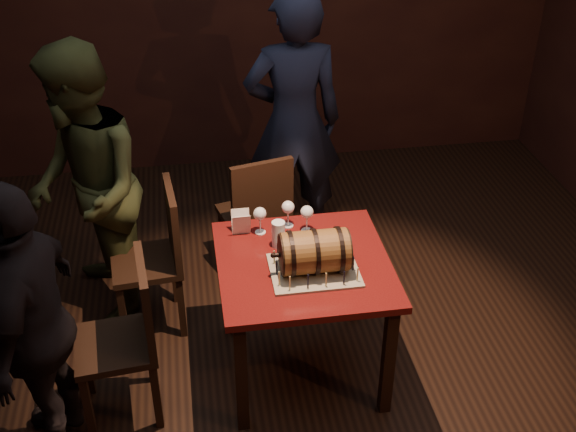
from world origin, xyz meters
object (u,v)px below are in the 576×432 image
Objects in this scene: wine_glass_mid at (288,208)px; chair_left_rear at (158,251)px; wine_glass_left at (260,215)px; chair_back at (257,212)px; wine_glass_right at (307,213)px; pub_table at (303,278)px; chair_left_front at (129,332)px; person_left_rear at (86,191)px; person_left_front at (35,325)px; pint_of_ale at (278,235)px; person_back at (294,123)px; barrel_cake at (314,252)px.

chair_left_rear is at bearing 165.17° from wine_glass_mid.
chair_back is (0.05, 0.58, -0.35)m from wine_glass_left.
chair_left_rear is at bearing 162.59° from wine_glass_right.
chair_left_front is (-0.92, -0.15, -0.12)m from pub_table.
person_left_rear reaches higher than wine_glass_mid.
wine_glass_right is at bearing 123.94° from person_left_front.
pub_table is 0.43m from wine_glass_left.
person_left_front is (-1.32, -0.30, 0.12)m from pub_table.
pint_of_ale is at bearing 123.24° from pub_table.
pub_table is at bearing -58.16° from wine_glass_left.
person_left_rear is (-1.15, 0.72, 0.23)m from pub_table.
wine_glass_left is 0.17× the size of chair_back.
person_back is at bearing 78.94° from wine_glass_mid.
barrel_cake is 2.48× the size of wine_glass_mid.
wine_glass_right is 1.51m from person_left_front.
pint_of_ale is (-0.08, -0.18, -0.04)m from wine_glass_mid.
chair_left_front is at bearing -148.01° from wine_glass_left.
person_back is (0.28, 1.18, 0.09)m from pint_of_ale.
person_left_front reaches higher than chair_left_rear.
person_left_rear reaches higher than chair_back.
person_left_rear is (-0.38, 0.18, 0.35)m from chair_left_rear.
person_left_rear is (-0.96, 0.41, 0.00)m from wine_glass_left.
chair_back is (-0.11, 0.53, -0.34)m from wine_glass_mid.
barrel_cake reaches higher than chair_left_front.
barrel_cake is 0.22× the size of person_back.
chair_left_front is at bearing 54.36° from person_back.
person_left_rear is (-1.19, 0.81, -0.01)m from barrel_cake.
person_left_rear reaches higher than barrel_cake.
pint_of_ale is at bearing -113.71° from wine_glass_mid.
person_left_front is (-1.48, -1.65, -0.16)m from person_back.
wine_glass_left and wine_glass_right have the same top height.
chair_back is at bearing 109.23° from wine_glass_right.
barrel_cake is 0.44m from wine_glass_mid.
chair_back is at bearing 28.23° from chair_left_rear.
pub_table is 0.97× the size of chair_back.
wine_glass_mid is at bearing 127.81° from person_left_front.
wine_glass_left and wine_glass_mid have the same top height.
pint_of_ale is 0.09× the size of person_left_rear.
person_left_rear reaches higher than pub_table.
wine_glass_right is at bearing -70.77° from chair_back.
chair_left_rear is at bearing 53.15° from person_left_rear.
wine_glass_mid is 0.12m from wine_glass_right.
chair_back is at bearing 102.11° from wine_glass_mid.
chair_back reaches higher than wine_glass_left.
person_back is (0.36, 1.04, 0.04)m from wine_glass_left.
barrel_cake is 1.09m from chair_left_rear.
barrel_cake is at bearing -94.38° from wine_glass_right.
wine_glass_mid reaches higher than pub_table.
pub_table is 0.49× the size of person_back.
wine_glass_right is (0.07, 0.28, 0.23)m from pub_table.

